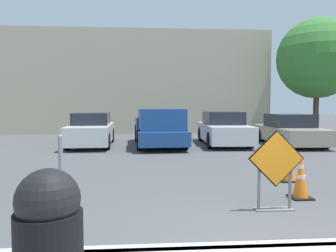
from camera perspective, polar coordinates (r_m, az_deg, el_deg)
name	(u,v)px	position (r m, az deg, el deg)	size (l,w,h in m)	color
ground_plane	(178,147)	(13.86, 1.75, -3.72)	(96.00, 96.00, 0.00)	#4C4C4F
curb_lip	(265,250)	(4.29, 16.53, -19.94)	(28.01, 0.20, 0.14)	#ADAAA3
road_closed_sign	(276,167)	(5.80, 18.28, -6.76)	(0.96, 0.20, 1.36)	black
traffic_cone_nearest	(301,177)	(6.80, 22.12, -8.26)	(0.39, 0.39, 0.83)	black
traffic_cone_second	(288,166)	(8.26, 20.24, -6.60)	(0.49, 0.49, 0.70)	black
parked_car_nearest	(92,130)	(14.70, -13.16, -0.74)	(1.88, 4.40, 1.44)	silver
pickup_truck	(159,129)	(14.10, -1.51, -0.57)	(2.21, 5.22, 1.63)	navy
parked_car_second	(223,129)	(15.03, 9.58, -0.54)	(2.00, 4.68, 1.48)	silver
parked_car_third	(290,131)	(15.62, 20.46, -0.77)	(2.04, 4.49, 1.39)	#A39984
trash_bin	(49,231)	(3.16, -20.07, -16.79)	(0.59, 0.59, 1.09)	black
bollard_nearest	(60,155)	(8.54, -18.23, -4.76)	(0.12, 0.12, 1.05)	gray
building_facade_backdrop	(114,84)	(22.99, -9.34, 7.27)	(20.15, 5.00, 6.49)	beige
street_tree_behind_lot	(317,59)	(21.90, 24.57, 10.64)	(4.76, 4.76, 6.95)	#513823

